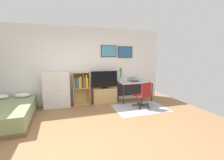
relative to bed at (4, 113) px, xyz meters
name	(u,v)px	position (x,y,z in m)	size (l,w,h in m)	color
ground_plane	(96,134)	(2.13, -1.35, -0.23)	(7.20, 7.20, 0.00)	#936B44
wall_back_with_posters	(82,66)	(2.14, 1.08, 1.13)	(6.12, 0.09, 2.70)	white
area_rug	(140,108)	(3.86, -0.12, -0.22)	(1.70, 1.20, 0.01)	#B2B7BC
bed	(4,113)	(0.00, 0.00, 0.00)	(1.41, 2.09, 0.58)	brown
dresser	(57,90)	(1.26, 0.80, 0.36)	(0.84, 0.46, 1.17)	silver
bookshelf	(81,85)	(2.07, 0.86, 0.46)	(0.57, 0.30, 1.15)	tan
tv_stand	(104,95)	(2.90, 0.82, 0.04)	(0.85, 0.41, 0.54)	tan
television	(104,80)	(2.90, 0.80, 0.63)	(0.96, 0.16, 0.63)	black
desk	(134,85)	(4.06, 0.78, 0.38)	(1.21, 0.64, 0.74)	silver
office_chair	(144,94)	(3.99, -0.11, 0.23)	(0.58, 0.57, 0.86)	#232326
laptop	(134,80)	(4.05, 0.81, 0.58)	(0.42, 0.45, 0.17)	#B7B7BC
computer_mouse	(142,81)	(4.32, 0.67, 0.53)	(0.06, 0.10, 0.03)	silver
bamboo_vase	(121,74)	(3.56, 0.90, 0.79)	(0.10, 0.10, 0.52)	silver
wine_glass	(126,79)	(3.68, 0.66, 0.65)	(0.07, 0.07, 0.18)	silver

